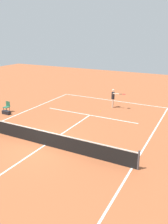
# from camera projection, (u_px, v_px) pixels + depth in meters

# --- Properties ---
(ground_plane) EXTENTS (60.00, 60.00, 0.00)m
(ground_plane) POSITION_uv_depth(u_px,v_px,m) (45.00, 145.00, 14.18)
(ground_plane) COLOR #AD5933
(court_lines) EXTENTS (11.06, 22.68, 0.01)m
(court_lines) POSITION_uv_depth(u_px,v_px,m) (45.00, 145.00, 14.18)
(court_lines) COLOR white
(court_lines) RESTS_ON ground
(tennis_net) EXTENTS (11.66, 0.10, 1.07)m
(tennis_net) POSITION_uv_depth(u_px,v_px,m) (44.00, 138.00, 14.02)
(tennis_net) COLOR #4C4C51
(tennis_net) RESTS_ON ground
(player_serving) EXTENTS (1.33, 0.45, 1.75)m
(player_serving) POSITION_uv_depth(u_px,v_px,m) (114.00, 97.00, 21.00)
(player_serving) COLOR beige
(player_serving) RESTS_ON ground
(tennis_ball) EXTENTS (0.07, 0.07, 0.07)m
(tennis_ball) POSITION_uv_depth(u_px,v_px,m) (100.00, 111.00, 20.32)
(tennis_ball) COLOR #CCE033
(tennis_ball) RESTS_ON ground
(courtside_chair_mid) EXTENTS (0.44, 0.46, 0.95)m
(courtside_chair_mid) POSITION_uv_depth(u_px,v_px,m) (7.00, 106.00, 19.94)
(courtside_chair_mid) COLOR #262626
(courtside_chair_mid) RESTS_ON ground
(equipment_bag) EXTENTS (0.76, 0.32, 0.30)m
(equipment_bag) POSITION_uv_depth(u_px,v_px,m) (6.00, 112.00, 19.57)
(equipment_bag) COLOR black
(equipment_bag) RESTS_ON ground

